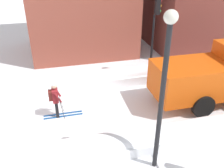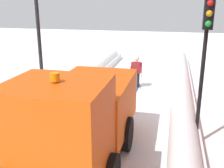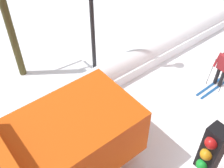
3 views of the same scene
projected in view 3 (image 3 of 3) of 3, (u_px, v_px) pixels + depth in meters
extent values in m
cube|color=#DB510F|center=(75.00, 137.00, 7.54)|extent=(2.30, 3.40, 1.60)
cylinder|color=black|center=(52.00, 133.00, 8.68)|extent=(0.25, 1.10, 1.10)
cylinder|color=black|center=(222.00, 78.00, 10.75)|extent=(0.14, 0.14, 0.82)
cylinder|color=black|center=(217.00, 76.00, 10.88)|extent=(0.14, 0.14, 0.82)
cylinder|color=maroon|center=(217.00, 60.00, 10.40)|extent=(0.09, 0.33, 0.56)
cube|color=#194C8C|center=(215.00, 88.00, 10.91)|extent=(0.09, 1.80, 0.03)
cube|color=#194C8C|center=(211.00, 85.00, 11.04)|extent=(0.09, 1.80, 0.03)
cylinder|color=#262628|center=(224.00, 80.00, 10.42)|extent=(0.02, 0.19, 1.19)
cylinder|color=#262628|center=(211.00, 72.00, 10.76)|extent=(0.02, 0.19, 1.19)
cube|color=black|center=(212.00, 149.00, 3.95)|extent=(0.28, 0.24, 0.90)
sphere|color=red|center=(211.00, 143.00, 3.70)|extent=(0.18, 0.18, 0.18)
sphere|color=gold|center=(206.00, 154.00, 3.89)|extent=(0.18, 0.18, 0.18)
sphere|color=green|center=(202.00, 165.00, 4.08)|extent=(0.18, 0.18, 0.18)
cylinder|color=black|center=(92.00, 14.00, 10.07)|extent=(0.16, 0.16, 5.17)
cylinder|color=#403C1E|center=(12.00, 36.00, 10.33)|extent=(0.28, 0.28, 3.72)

